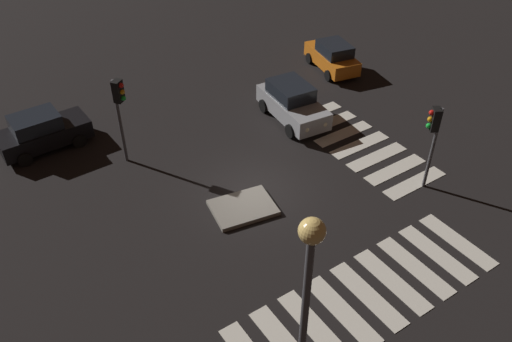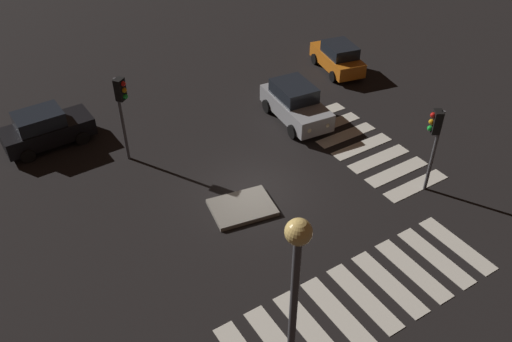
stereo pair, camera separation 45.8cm
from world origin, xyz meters
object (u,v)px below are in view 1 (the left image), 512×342
Objects in this scene: car_orange at (332,56)px; street_lamp at (306,300)px; traffic_light_west at (119,102)px; car_silver at (292,103)px; traffic_light_east at (434,129)px; car_black at (42,132)px; traffic_island at (243,208)px.

street_lamp is (-14.51, -15.55, 4.27)m from car_orange.
traffic_light_west is at bearing 109.59° from car_orange.
traffic_light_west is 0.55× the size of street_lamp.
traffic_light_west reaches higher than car_silver.
car_orange is (5.22, 3.05, -0.09)m from car_silver.
car_orange is 11.34m from traffic_light_east.
car_black is 17.53m from street_lamp.
car_black is at bearing 97.09° from car_orange.
traffic_light_east is 0.94× the size of traffic_light_west.
traffic_light_west is (-8.25, 1.23, 2.16)m from car_silver.
traffic_light_east is at bearing 25.81° from street_lamp.
car_silver is at bearing 37.34° from traffic_island.
car_silver is 1.17× the size of traffic_light_east.
car_silver is 7.75m from traffic_light_east.
car_black is 1.01× the size of car_orange.
car_silver is 6.05m from car_orange.
car_black is 1.09× the size of traffic_light_east.
car_silver is 11.92m from car_black.
traffic_light_west is 13.91m from street_lamp.
street_lamp is (1.77, -16.92, 4.23)m from car_black.
car_black is (-11.07, 4.42, -0.05)m from car_silver.
street_lamp is at bearing -85.94° from car_black.
traffic_island is 0.37× the size of street_lamp.
street_lamp reaches higher than car_silver.
car_orange reaches higher than traffic_island.
traffic_light_east reaches higher than car_silver.
street_lamp is at bearing -30.78° from car_silver.
car_silver is at bearing -48.13° from traffic_light_east.
car_black is at bearing -11.74° from traffic_light_east.
traffic_island is 6.85m from traffic_light_west.
traffic_light_west is (-9.55, 8.61, 0.18)m from traffic_light_east.
car_silver is 1.08× the size of car_black.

